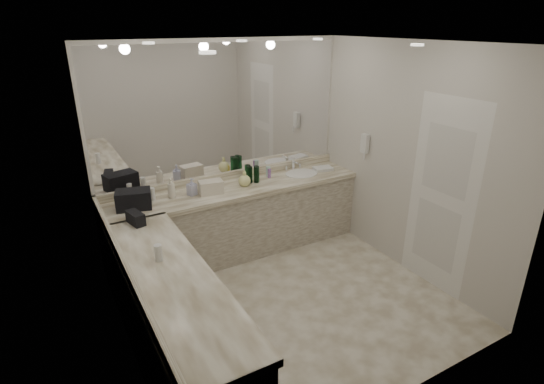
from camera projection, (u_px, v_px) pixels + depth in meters
floor at (287, 300)px, 4.53m from camera, size 3.20×3.20×0.00m
ceiling at (291, 43)px, 3.55m from camera, size 3.20×3.20×0.00m
wall_back at (225, 149)px, 5.25m from camera, size 3.20×0.02×2.60m
wall_left at (115, 224)px, 3.30m from camera, size 0.02×3.00×2.60m
wall_right at (409, 162)px, 4.78m from camera, size 0.02×3.00×2.60m
vanity_back_base at (238, 222)px, 5.34m from camera, size 3.20×0.60×0.84m
vanity_back_top at (237, 189)px, 5.16m from camera, size 3.20×0.64×0.06m
vanity_left_base at (174, 325)px, 3.53m from camera, size 0.60×2.40×0.84m
vanity_left_top at (170, 279)px, 3.37m from camera, size 0.64×2.42×0.06m
backsplash_back at (227, 176)px, 5.36m from camera, size 3.20×0.04×0.10m
backsplash_left at (123, 262)px, 3.44m from camera, size 0.04×3.00×0.10m
mirror_back at (224, 111)px, 5.06m from camera, size 3.12×0.01×1.55m
mirror_left at (108, 166)px, 3.13m from camera, size 0.01×2.92×1.55m
sink at (301, 174)px, 5.60m from camera, size 0.44×0.44×0.03m
faucet at (293, 164)px, 5.74m from camera, size 0.24×0.16×0.14m
wall_phone at (365, 143)px, 5.30m from camera, size 0.06×0.10×0.24m
door at (441, 197)px, 4.46m from camera, size 0.02×0.82×2.10m
black_toiletry_bag at (134, 199)px, 4.53m from camera, size 0.41×0.31×0.21m
black_bag_spill at (136, 218)px, 4.19m from camera, size 0.16×0.25×0.13m
cream_cosmetic_case at (211, 187)px, 4.93m from camera, size 0.29×0.20×0.16m
hand_towel at (323, 169)px, 5.73m from camera, size 0.27×0.20×0.04m
lotion_left at (158, 252)px, 3.54m from camera, size 0.07×0.07×0.15m
soap_bottle_a at (171, 188)px, 4.79m from camera, size 0.11×0.11×0.24m
soap_bottle_b at (192, 187)px, 4.88m from camera, size 0.12×0.12×0.20m
soap_bottle_c at (244, 178)px, 5.15m from camera, size 0.17×0.17×0.19m
green_bottle_0 at (256, 175)px, 5.26m from camera, size 0.06×0.06×0.21m
green_bottle_1 at (257, 174)px, 5.29m from camera, size 0.07×0.07×0.20m
green_bottle_2 at (250, 175)px, 5.25m from camera, size 0.07×0.07×0.21m
green_bottle_3 at (248, 173)px, 5.30m from camera, size 0.07×0.07×0.21m
amenity_bottle_0 at (152, 194)px, 4.74m from camera, size 0.06×0.06×0.15m
amenity_bottle_1 at (211, 190)px, 4.94m from camera, size 0.06×0.06×0.07m
amenity_bottle_2 at (268, 172)px, 5.47m from camera, size 0.06×0.06×0.13m
amenity_bottle_3 at (136, 197)px, 4.70m from camera, size 0.06×0.06×0.11m
amenity_bottle_4 at (269, 173)px, 5.44m from camera, size 0.04×0.04×0.12m
amenity_bottle_5 at (214, 189)px, 4.96m from camera, size 0.06×0.06×0.09m
amenity_bottle_6 at (245, 180)px, 5.23m from camera, size 0.04×0.04×0.09m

